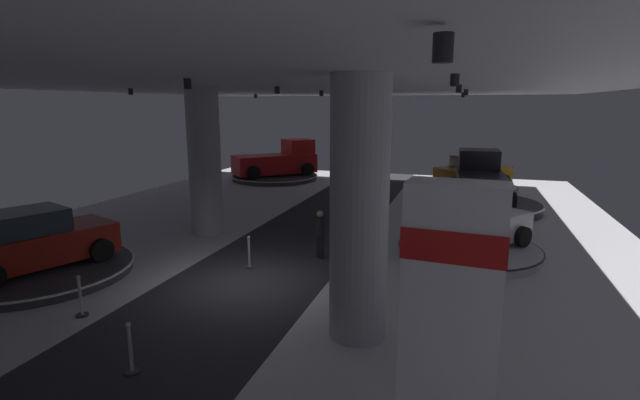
{
  "coord_description": "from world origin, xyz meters",
  "views": [
    {
      "loc": [
        5.7,
        -11.04,
        4.9
      ],
      "look_at": [
        0.59,
        5.08,
        1.4
      ],
      "focal_mm": 26.06,
      "sensor_mm": 36.0,
      "label": 1
    }
  ],
  "objects_px": {
    "brand_sign_pylon": "(449,347)",
    "display_car_mid_right": "(470,224)",
    "display_platform_mid_right": "(468,250)",
    "display_platform_far_right": "(479,205)",
    "display_platform_near_left": "(38,270)",
    "display_car_deep_right": "(472,172)",
    "column_right": "(359,211)",
    "display_car_near_left": "(33,242)",
    "display_platform_deep_left": "(275,177)",
    "pickup_truck_deep_left": "(279,161)",
    "pickup_truck_far_right": "(480,181)",
    "display_platform_deep_right": "(472,187)",
    "column_left": "(205,162)",
    "visitor_walking_near": "(320,231)"
  },
  "relations": [
    {
      "from": "display_platform_deep_right",
      "to": "visitor_walking_near",
      "type": "height_order",
      "value": "visitor_walking_near"
    },
    {
      "from": "brand_sign_pylon",
      "to": "display_car_mid_right",
      "type": "relative_size",
      "value": 0.93
    },
    {
      "from": "display_platform_near_left",
      "to": "display_car_near_left",
      "type": "distance_m",
      "value": 0.88
    },
    {
      "from": "display_platform_mid_right",
      "to": "display_car_mid_right",
      "type": "relative_size",
      "value": 1.05
    },
    {
      "from": "pickup_truck_far_right",
      "to": "column_left",
      "type": "bearing_deg",
      "value": -142.26
    },
    {
      "from": "column_right",
      "to": "display_car_mid_right",
      "type": "xyz_separation_m",
      "value": [
        2.27,
        6.37,
        -1.69
      ]
    },
    {
      "from": "pickup_truck_deep_left",
      "to": "display_car_mid_right",
      "type": "height_order",
      "value": "pickup_truck_deep_left"
    },
    {
      "from": "pickup_truck_deep_left",
      "to": "display_platform_mid_right",
      "type": "xyz_separation_m",
      "value": [
        12.08,
        -12.83,
        -1.06
      ]
    },
    {
      "from": "pickup_truck_deep_left",
      "to": "display_car_near_left",
      "type": "relative_size",
      "value": 1.15
    },
    {
      "from": "column_right",
      "to": "display_platform_far_right",
      "type": "distance_m",
      "value": 14.19
    },
    {
      "from": "brand_sign_pylon",
      "to": "display_platform_near_left",
      "type": "xyz_separation_m",
      "value": [
        -11.63,
        4.51,
        -1.95
      ]
    },
    {
      "from": "column_left",
      "to": "brand_sign_pylon",
      "type": "bearing_deg",
      "value": -47.14
    },
    {
      "from": "pickup_truck_far_right",
      "to": "display_platform_mid_right",
      "type": "xyz_separation_m",
      "value": [
        -0.43,
        -7.62,
        -1.15
      ]
    },
    {
      "from": "pickup_truck_deep_left",
      "to": "display_platform_mid_right",
      "type": "relative_size",
      "value": 1.14
    },
    {
      "from": "display_car_near_left",
      "to": "visitor_walking_near",
      "type": "relative_size",
      "value": 2.87
    },
    {
      "from": "brand_sign_pylon",
      "to": "pickup_truck_deep_left",
      "type": "bearing_deg",
      "value": 116.99
    },
    {
      "from": "display_platform_deep_left",
      "to": "display_car_mid_right",
      "type": "relative_size",
      "value": 1.29
    },
    {
      "from": "display_platform_far_right",
      "to": "display_car_deep_right",
      "type": "height_order",
      "value": "display_car_deep_right"
    },
    {
      "from": "display_platform_far_right",
      "to": "display_car_deep_right",
      "type": "xyz_separation_m",
      "value": [
        -0.32,
        5.17,
        0.84
      ]
    },
    {
      "from": "display_platform_far_right",
      "to": "pickup_truck_deep_left",
      "type": "height_order",
      "value": "pickup_truck_deep_left"
    },
    {
      "from": "display_car_mid_right",
      "to": "display_car_near_left",
      "type": "xyz_separation_m",
      "value": [
        -11.94,
        -5.77,
        -0.03
      ]
    },
    {
      "from": "display_platform_deep_right",
      "to": "pickup_truck_far_right",
      "type": "bearing_deg",
      "value": -86.74
    },
    {
      "from": "visitor_walking_near",
      "to": "column_right",
      "type": "bearing_deg",
      "value": -63.34
    },
    {
      "from": "display_platform_near_left",
      "to": "display_platform_deep_left",
      "type": "bearing_deg",
      "value": 91.15
    },
    {
      "from": "brand_sign_pylon",
      "to": "display_car_deep_right",
      "type": "relative_size",
      "value": 0.92
    },
    {
      "from": "display_platform_deep_left",
      "to": "display_platform_near_left",
      "type": "height_order",
      "value": "display_platform_deep_left"
    },
    {
      "from": "display_platform_far_right",
      "to": "visitor_walking_near",
      "type": "bearing_deg",
      "value": -118.93
    },
    {
      "from": "display_platform_deep_left",
      "to": "display_car_near_left",
      "type": "relative_size",
      "value": 1.24
    },
    {
      "from": "column_left",
      "to": "display_platform_mid_right",
      "type": "distance_m",
      "value": 10.01
    },
    {
      "from": "brand_sign_pylon",
      "to": "display_platform_mid_right",
      "type": "height_order",
      "value": "brand_sign_pylon"
    },
    {
      "from": "display_platform_deep_left",
      "to": "display_platform_near_left",
      "type": "bearing_deg",
      "value": -88.85
    },
    {
      "from": "display_platform_deep_left",
      "to": "column_left",
      "type": "bearing_deg",
      "value": -78.34
    },
    {
      "from": "display_platform_far_right",
      "to": "pickup_truck_far_right",
      "type": "xyz_separation_m",
      "value": [
        -0.02,
        0.32,
        1.1
      ]
    },
    {
      "from": "display_platform_far_right",
      "to": "display_platform_deep_left",
      "type": "relative_size",
      "value": 1.0
    },
    {
      "from": "display_platform_deep_right",
      "to": "visitor_walking_near",
      "type": "xyz_separation_m",
      "value": [
        -4.74,
        -14.3,
        0.75
      ]
    },
    {
      "from": "display_platform_far_right",
      "to": "display_platform_deep_right",
      "type": "relative_size",
      "value": 1.13
    },
    {
      "from": "display_car_near_left",
      "to": "display_car_deep_right",
      "type": "distance_m",
      "value": 21.9
    },
    {
      "from": "display_car_mid_right",
      "to": "display_platform_near_left",
      "type": "bearing_deg",
      "value": -154.28
    },
    {
      "from": "column_right",
      "to": "display_platform_mid_right",
      "type": "height_order",
      "value": "column_right"
    },
    {
      "from": "brand_sign_pylon",
      "to": "display_car_deep_right",
      "type": "xyz_separation_m",
      "value": [
        0.44,
        22.76,
        -1.05
      ]
    },
    {
      "from": "column_right",
      "to": "display_platform_far_right",
      "type": "bearing_deg",
      "value": 78.71
    },
    {
      "from": "pickup_truck_far_right",
      "to": "visitor_walking_near",
      "type": "bearing_deg",
      "value": -118.01
    },
    {
      "from": "display_platform_far_right",
      "to": "display_platform_near_left",
      "type": "height_order",
      "value": "display_platform_far_right"
    },
    {
      "from": "display_platform_mid_right",
      "to": "brand_sign_pylon",
      "type": "bearing_deg",
      "value": -91.74
    },
    {
      "from": "brand_sign_pylon",
      "to": "column_left",
      "type": "bearing_deg",
      "value": 132.86
    },
    {
      "from": "display_platform_near_left",
      "to": "display_car_mid_right",
      "type": "bearing_deg",
      "value": 25.72
    },
    {
      "from": "column_right",
      "to": "display_platform_deep_left",
      "type": "height_order",
      "value": "column_right"
    },
    {
      "from": "display_car_deep_right",
      "to": "column_right",
      "type": "bearing_deg",
      "value": -97.29
    },
    {
      "from": "display_platform_deep_left",
      "to": "display_car_deep_right",
      "type": "distance_m",
      "value": 12.47
    },
    {
      "from": "column_left",
      "to": "display_platform_deep_left",
      "type": "bearing_deg",
      "value": 101.66
    }
  ]
}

